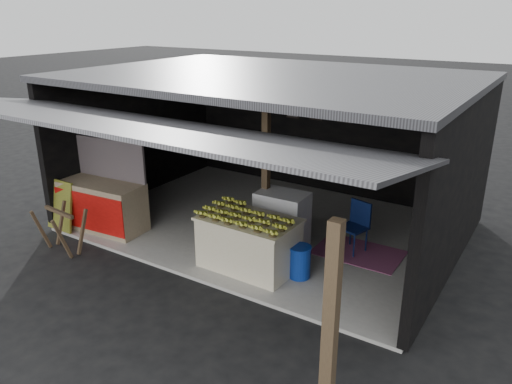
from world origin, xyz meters
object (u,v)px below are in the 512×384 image
Objects in this scene: white_crate at (282,219)px; water_barrel at (300,263)px; plastic_chair at (357,222)px; sawhorse at (61,226)px; banana_table at (249,243)px; neighbor_stall at (103,203)px.

white_crate is 1.24m from water_barrel.
water_barrel is 1.48m from plastic_chair.
banana_table is at bearing 26.22° from sawhorse.
white_crate is at bearing 15.86° from neighbor_stall.
white_crate is at bearing -141.45° from plastic_chair.
neighbor_stall is at bearing -175.59° from banana_table.
plastic_chair is at bearing 74.82° from water_barrel.
banana_table reaches higher than sawhorse.
water_barrel is 0.56× the size of plastic_chair.
plastic_chair reaches higher than banana_table.
white_crate reaches higher than plastic_chair.
plastic_chair is at bearing 16.42° from neighbor_stall.
water_barrel is at bearing -89.47° from plastic_chair.
banana_table is 0.90m from water_barrel.
white_crate is 1.97× the size of water_barrel.
sawhorse is at bearing -146.04° from white_crate.
banana_table is 1.61× the size of white_crate.
plastic_chair reaches higher than water_barrel.
white_crate reaches higher than water_barrel.
neighbor_stall reaches higher than sawhorse.
banana_table reaches higher than water_barrel.
water_barrel is (0.87, 0.16, -0.19)m from banana_table.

